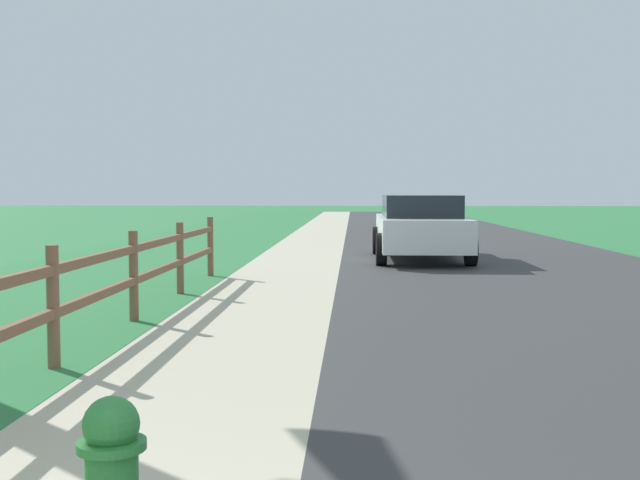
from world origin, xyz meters
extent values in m
plane|color=#2E763F|center=(0.00, 25.00, 0.00)|extent=(120.00, 120.00, 0.00)
cube|color=#373737|center=(3.50, 27.00, 0.00)|extent=(7.00, 66.00, 0.01)
cube|color=#BFB498|center=(-3.00, 27.00, 0.00)|extent=(6.00, 66.00, 0.01)
cube|color=#2E763F|center=(-4.50, 27.00, 0.01)|extent=(5.00, 66.00, 0.00)
cylinder|color=#287233|center=(-0.64, 1.87, 0.58)|extent=(0.27, 0.27, 0.03)
sphere|color=#287233|center=(-0.64, 1.87, 0.66)|extent=(0.22, 0.22, 0.22)
cube|color=#22612B|center=(-0.64, 1.87, 0.73)|extent=(0.04, 0.04, 0.04)
cylinder|color=brown|center=(-2.33, 5.70, 0.54)|extent=(0.11, 0.11, 1.09)
cylinder|color=brown|center=(-2.33, 8.25, 0.54)|extent=(0.11, 0.11, 1.09)
cylinder|color=brown|center=(-2.33, 10.79, 0.54)|extent=(0.11, 0.11, 1.09)
cylinder|color=brown|center=(-2.33, 13.34, 0.54)|extent=(0.11, 0.11, 1.09)
cube|color=brown|center=(-2.33, 6.97, 0.49)|extent=(0.07, 12.74, 0.09)
cube|color=brown|center=(-2.33, 6.97, 0.87)|extent=(0.07, 12.74, 0.09)
cube|color=white|center=(1.79, 17.14, 0.63)|extent=(1.86, 4.94, 0.69)
cube|color=#1E232B|center=(1.79, 17.11, 1.22)|extent=(1.64, 2.69, 0.49)
cylinder|color=black|center=(2.72, 15.61, 0.34)|extent=(0.22, 0.68, 0.68)
cylinder|color=black|center=(0.86, 15.61, 0.34)|extent=(0.22, 0.68, 0.68)
cylinder|color=black|center=(2.72, 18.67, 0.34)|extent=(0.22, 0.68, 0.68)
cylinder|color=black|center=(0.86, 18.67, 0.34)|extent=(0.22, 0.68, 0.68)
camera|label=1|loc=(0.28, -1.10, 1.55)|focal=44.88mm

